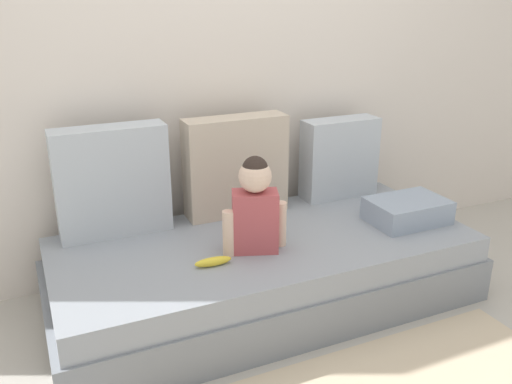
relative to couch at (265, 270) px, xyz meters
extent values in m
plane|color=#B2ADA3|center=(0.00, 0.00, -0.17)|extent=(12.00, 12.00, 0.00)
cube|color=silver|center=(0.00, 0.60, 1.08)|extent=(5.30, 0.10, 2.51)
cube|color=gray|center=(0.00, 0.00, -0.06)|extent=(2.10, 0.94, 0.23)
cube|color=#8C939E|center=(0.00, 0.00, 0.12)|extent=(2.04, 0.91, 0.13)
cube|color=#B2BCC6|center=(-0.65, 0.37, 0.45)|extent=(0.54, 0.16, 0.54)
cube|color=#C1B29E|center=(0.00, 0.37, 0.44)|extent=(0.55, 0.16, 0.53)
cube|color=#B2BCC6|center=(0.65, 0.37, 0.41)|extent=(0.45, 0.16, 0.46)
cube|color=#B24C51|center=(-0.10, -0.10, 0.32)|extent=(0.24, 0.19, 0.29)
sphere|color=beige|center=(-0.10, -0.10, 0.54)|extent=(0.15, 0.15, 0.15)
sphere|color=#2D231E|center=(-0.10, -0.10, 0.58)|extent=(0.12, 0.12, 0.12)
cylinder|color=beige|center=(-0.23, -0.10, 0.29)|extent=(0.06, 0.06, 0.22)
cylinder|color=beige|center=(0.04, -0.10, 0.29)|extent=(0.06, 0.06, 0.22)
ellipsoid|color=yellow|center=(-0.33, -0.16, 0.20)|extent=(0.17, 0.05, 0.04)
cube|color=#8E9EB2|center=(0.77, -0.12, 0.24)|extent=(0.40, 0.28, 0.12)
camera|label=1|loc=(-1.04, -2.20, 1.32)|focal=38.05mm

